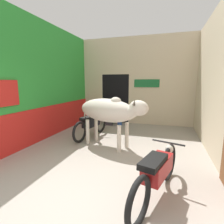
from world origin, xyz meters
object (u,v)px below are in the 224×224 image
(cow, at_px, (109,111))
(motorcycle_far, at_px, (91,124))
(motorcycle_near, at_px, (157,172))
(plastic_stool, at_px, (120,120))
(shopkeeper_seated, at_px, (110,111))

(cow, relative_size, motorcycle_far, 1.17)
(motorcycle_far, bearing_deg, cow, -37.02)
(motorcycle_near, xyz_separation_m, plastic_stool, (-1.82, 4.51, -0.24))
(motorcycle_near, xyz_separation_m, motorcycle_far, (-2.32, 2.62, -0.01))
(motorcycle_near, relative_size, shopkeeper_seated, 1.74)
(cow, xyz_separation_m, shopkeeper_seated, (-0.79, 2.50, -0.45))
(cow, bearing_deg, motorcycle_far, 142.98)
(shopkeeper_seated, height_order, plastic_stool, shopkeeper_seated)
(motorcycle_near, xyz_separation_m, shopkeeper_seated, (-2.25, 4.46, 0.14))
(shopkeeper_seated, distance_m, plastic_stool, 0.58)
(motorcycle_far, distance_m, shopkeeper_seated, 1.86)
(motorcycle_near, bearing_deg, shopkeeper_seated, 116.73)
(cow, height_order, plastic_stool, cow)
(motorcycle_near, height_order, shopkeeper_seated, shopkeeper_seated)
(shopkeeper_seated, bearing_deg, motorcycle_far, -92.15)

